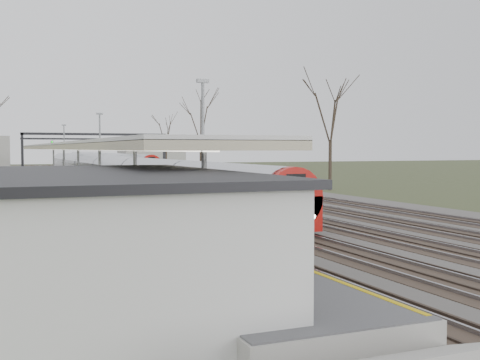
% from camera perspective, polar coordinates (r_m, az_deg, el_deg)
% --- Properties ---
extents(track_bed, '(24.00, 160.00, 0.22)m').
position_cam_1_polar(track_bed, '(61.44, -8.97, -0.53)').
color(track_bed, '#474442').
rests_on(track_bed, ground).
extents(platform, '(3.50, 69.00, 1.00)m').
position_cam_1_polar(platform, '(42.55, -15.65, -1.56)').
color(platform, '#9E9B93').
rests_on(platform, ground).
extents(canopy, '(4.10, 50.00, 3.11)m').
position_cam_1_polar(canopy, '(37.95, -14.90, 3.09)').
color(canopy, slate).
rests_on(canopy, platform).
extents(station_building, '(6.00, 9.00, 3.20)m').
position_cam_1_polar(station_building, '(12.91, -15.13, -6.92)').
color(station_building, silver).
rests_on(station_building, ground).
extents(signal_gantry, '(21.00, 0.59, 6.08)m').
position_cam_1_polar(signal_gantry, '(90.77, -13.44, 3.62)').
color(signal_gantry, black).
rests_on(signal_gantry, ground).
extents(tree_east_far, '(5.00, 5.00, 10.30)m').
position_cam_1_polar(tree_east_far, '(54.55, 8.58, 6.63)').
color(tree_east_far, '#2D231C').
rests_on(tree_east_far, ground).
extents(train_near, '(2.62, 90.21, 3.05)m').
position_cam_1_polar(train_near, '(67.90, -12.69, 0.97)').
color(train_near, '#A6A8B0').
rests_on(train_near, ground).
extents(train_far, '(2.62, 75.21, 3.05)m').
position_cam_1_polar(train_far, '(112.57, -13.04, 1.74)').
color(train_far, '#A6A8B0').
rests_on(train_far, ground).
extents(passenger, '(0.46, 0.65, 1.67)m').
position_cam_1_polar(passenger, '(14.55, 1.65, -4.76)').
color(passenger, '#3A3262').
rests_on(passenger, platform).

